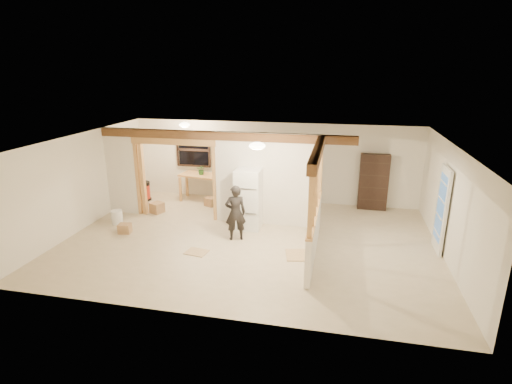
% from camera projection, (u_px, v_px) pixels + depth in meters
% --- Properties ---
extents(floor, '(9.00, 6.50, 0.01)m').
position_uv_depth(floor, '(249.00, 240.00, 9.92)').
color(floor, beige).
rests_on(floor, ground).
extents(ceiling, '(9.00, 6.50, 0.01)m').
position_uv_depth(ceiling, '(249.00, 141.00, 9.17)').
color(ceiling, white).
extents(wall_back, '(9.00, 0.01, 2.50)m').
position_uv_depth(wall_back, '(273.00, 162.00, 12.57)').
color(wall_back, white).
rests_on(wall_back, floor).
extents(wall_front, '(9.00, 0.01, 2.50)m').
position_uv_depth(wall_front, '(204.00, 251.00, 6.51)').
color(wall_front, white).
rests_on(wall_front, floor).
extents(wall_left, '(0.01, 6.50, 2.50)m').
position_uv_depth(wall_left, '(82.00, 182.00, 10.45)').
color(wall_left, white).
rests_on(wall_left, floor).
extents(wall_right, '(0.01, 6.50, 2.50)m').
position_uv_depth(wall_right, '(451.00, 205.00, 8.64)').
color(wall_right, white).
rests_on(wall_right, floor).
extents(partition_left_stub, '(0.90, 0.12, 2.50)m').
position_uv_depth(partition_left_stub, '(122.00, 171.00, 11.48)').
color(partition_left_stub, silver).
rests_on(partition_left_stub, floor).
extents(partition_center, '(2.80, 0.12, 2.50)m').
position_uv_depth(partition_center, '(267.00, 180.00, 10.62)').
color(partition_center, silver).
rests_on(partition_center, floor).
extents(doorway_frame, '(2.46, 0.14, 2.20)m').
position_uv_depth(doorway_frame, '(176.00, 180.00, 11.19)').
color(doorway_frame, tan).
rests_on(doorway_frame, floor).
extents(header_beam_back, '(7.00, 0.18, 0.22)m').
position_uv_depth(header_beam_back, '(222.00, 136.00, 10.53)').
color(header_beam_back, brown).
rests_on(header_beam_back, ceiling).
extents(header_beam_right, '(0.18, 3.30, 0.22)m').
position_uv_depth(header_beam_right, '(318.00, 152.00, 8.51)').
color(header_beam_right, brown).
rests_on(header_beam_right, ceiling).
extents(pony_wall, '(0.12, 3.20, 1.00)m').
position_uv_depth(pony_wall, '(314.00, 233.00, 9.07)').
color(pony_wall, silver).
rests_on(pony_wall, floor).
extents(stud_partition, '(0.14, 3.20, 1.32)m').
position_uv_depth(stud_partition, '(316.00, 184.00, 8.73)').
color(stud_partition, tan).
rests_on(stud_partition, pony_wall).
extents(window_back, '(1.12, 0.10, 1.10)m').
position_uv_depth(window_back, '(193.00, 150.00, 12.93)').
color(window_back, black).
rests_on(window_back, wall_back).
extents(french_door, '(0.12, 0.86, 2.00)m').
position_uv_depth(french_door, '(442.00, 210.00, 9.10)').
color(french_door, white).
rests_on(french_door, floor).
extents(ceiling_dome_main, '(0.36, 0.36, 0.16)m').
position_uv_depth(ceiling_dome_main, '(257.00, 146.00, 8.65)').
color(ceiling_dome_main, '#FFEABF').
rests_on(ceiling_dome_main, ceiling).
extents(ceiling_dome_util, '(0.32, 0.32, 0.14)m').
position_uv_depth(ceiling_dome_util, '(184.00, 125.00, 11.82)').
color(ceiling_dome_util, '#FFEABF').
rests_on(ceiling_dome_util, ceiling).
extents(hanging_bulb, '(0.07, 0.07, 0.07)m').
position_uv_depth(hanging_bulb, '(192.00, 139.00, 11.16)').
color(hanging_bulb, '#FFD88C').
rests_on(hanging_bulb, ceiling).
extents(refrigerator, '(0.66, 0.64, 1.60)m').
position_uv_depth(refrigerator, '(248.00, 199.00, 10.48)').
color(refrigerator, silver).
rests_on(refrigerator, floor).
extents(woman, '(0.60, 0.50, 1.41)m').
position_uv_depth(woman, '(235.00, 213.00, 9.77)').
color(woman, '#2B2827').
rests_on(woman, floor).
extents(work_table, '(1.45, 0.90, 0.85)m').
position_uv_depth(work_table, '(202.00, 187.00, 12.83)').
color(work_table, tan).
rests_on(work_table, floor).
extents(potted_plant, '(0.32, 0.29, 0.32)m').
position_uv_depth(potted_plant, '(201.00, 170.00, 12.62)').
color(potted_plant, '#3C762A').
rests_on(potted_plant, work_table).
extents(shop_vac, '(0.62, 0.62, 0.61)m').
position_uv_depth(shop_vac, '(143.00, 191.00, 12.84)').
color(shop_vac, '#B22714').
rests_on(shop_vac, floor).
extents(bookshelf, '(0.84, 0.28, 1.69)m').
position_uv_depth(bookshelf, '(373.00, 182.00, 11.88)').
color(bookshelf, black).
rests_on(bookshelf, floor).
extents(bucket, '(0.37, 0.37, 0.38)m').
position_uv_depth(bucket, '(117.00, 217.00, 10.91)').
color(bucket, white).
rests_on(bucket, floor).
extents(box_util_a, '(0.39, 0.36, 0.27)m').
position_uv_depth(box_util_a, '(210.00, 202.00, 12.35)').
color(box_util_a, '#AB7F52').
rests_on(box_util_a, floor).
extents(box_util_b, '(0.43, 0.43, 0.31)m').
position_uv_depth(box_util_b, '(157.00, 208.00, 11.76)').
color(box_util_b, '#AB7F52').
rests_on(box_util_b, floor).
extents(box_front, '(0.34, 0.29, 0.25)m').
position_uv_depth(box_front, '(125.00, 228.00, 10.32)').
color(box_front, '#AB7F52').
rests_on(box_front, floor).
extents(floor_panel_near, '(0.71, 0.71, 0.02)m').
position_uv_depth(floor_panel_near, '(299.00, 255.00, 9.11)').
color(floor_panel_near, tan).
rests_on(floor_panel_near, floor).
extents(floor_panel_far, '(0.55, 0.47, 0.02)m').
position_uv_depth(floor_panel_far, '(197.00, 252.00, 9.26)').
color(floor_panel_far, tan).
rests_on(floor_panel_far, floor).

